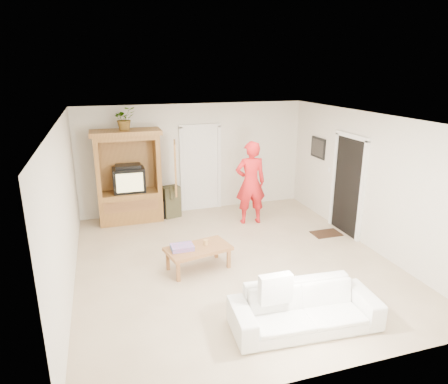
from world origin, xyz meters
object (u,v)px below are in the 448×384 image
at_px(sofa, 305,308).
at_px(man, 251,183).
at_px(coffee_table, 198,250).
at_px(armoire, 130,183).

bearing_deg(sofa, man, 83.99).
distance_m(man, coffee_table, 2.52).
relative_size(sofa, coffee_table, 1.66).
xyz_separation_m(man, coffee_table, (-1.66, -1.81, -0.58)).
distance_m(armoire, coffee_table, 2.94).
height_order(man, sofa, man).
xyz_separation_m(sofa, coffee_table, (-0.98, 2.04, 0.07)).
relative_size(armoire, man, 1.12).
bearing_deg(coffee_table, sofa, -76.63).
bearing_deg(coffee_table, man, 35.35).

